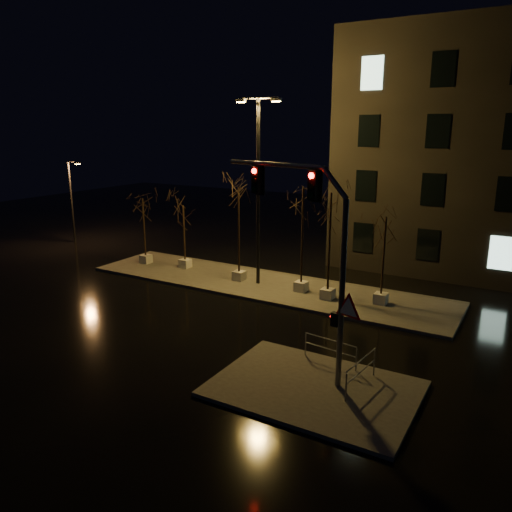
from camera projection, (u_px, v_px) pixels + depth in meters
The scene contains 14 objects.
ground at pixel (201, 319), 24.22m from camera, with size 90.00×90.00×0.00m, color black.
median at pixel (262, 285), 29.22m from camera, with size 22.00×5.00×0.15m, color #47453F.
sidewalk_corner at pixel (314, 388), 17.62m from camera, with size 7.00×5.00×0.15m, color #47453F.
tree_0 at pixel (143, 213), 32.76m from camera, with size 1.80×1.80×4.48m.
tree_1 at pixel (184, 219), 31.71m from camera, with size 1.80×1.80×4.18m.
tree_2 at pixel (239, 208), 28.77m from camera, with size 1.80×1.80×5.70m.
tree_3 at pixel (303, 211), 26.71m from camera, with size 1.80×1.80×5.95m.
tree_4 at pixel (330, 217), 25.51m from camera, with size 1.80×1.80×5.82m.
tree_5 at pixel (385, 237), 25.00m from camera, with size 1.80×1.80×4.67m.
traffic_signal_mast at pixel (314, 242), 17.25m from camera, with size 6.10×1.63×7.66m.
streetlight_main at pixel (258, 180), 27.76m from camera, with size 2.61×0.59×10.44m.
streetlight_far at pixel (72, 199), 39.42m from camera, with size 1.27×0.32×6.45m.
guard_rail_a at pixel (330, 347), 19.22m from camera, with size 2.26×0.34×0.98m.
guard_rail_b at pixel (361, 369), 17.36m from camera, with size 0.32×2.30×1.09m.
Camera 1 is at (13.73, -18.25, 9.03)m, focal length 35.00 mm.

